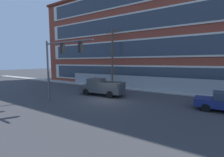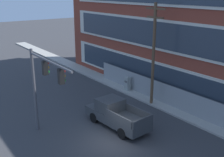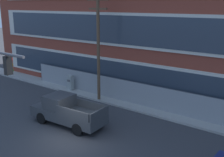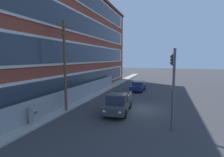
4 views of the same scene
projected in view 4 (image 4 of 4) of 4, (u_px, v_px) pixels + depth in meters
The scene contains 9 objects.
ground_plane at pixel (137, 109), 18.56m from camera, with size 160.00×160.00×0.00m, color #38383A.
sidewalk_building_side at pixel (77, 103), 20.76m from camera, with size 80.00×1.82×0.16m, color #9E9B93.
brick_mill_building at pixel (52, 39), 23.91m from camera, with size 45.55×8.92×15.82m.
chain_link_fence at pixel (79, 93), 21.78m from camera, with size 26.41×0.06×1.99m.
traffic_signal_mast at pixel (173, 71), 14.05m from camera, with size 5.86×0.43×6.03m.
pickup_truck_dark_grey at pixel (118, 103), 17.13m from camera, with size 5.59×2.34×1.99m.
sedan_navy at pixel (138, 86), 28.74m from camera, with size 4.59×2.01×1.56m.
utility_pole_near_corner at pixel (65, 63), 16.91m from camera, with size 2.14×0.26×8.86m.
electrical_cabinet at pixel (34, 116), 13.80m from camera, with size 0.56×0.43×1.53m.
Camera 4 is at (-18.00, -3.05, 5.32)m, focal length 28.00 mm.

